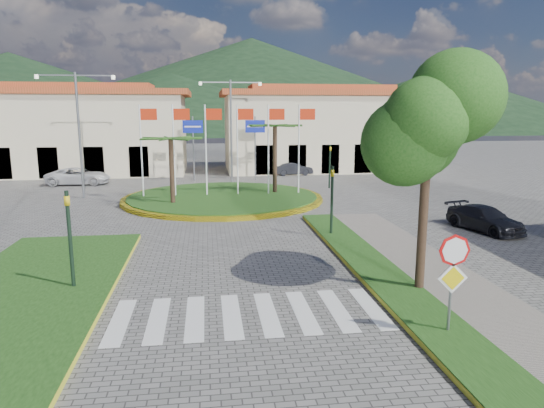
{
  "coord_description": "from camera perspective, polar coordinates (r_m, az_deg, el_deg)",
  "views": [
    {
      "loc": [
        -0.98,
        -8.62,
        5.53
      ],
      "look_at": [
        1.27,
        8.0,
        2.35
      ],
      "focal_mm": 32.0,
      "sensor_mm": 36.0,
      "label": 1
    }
  ],
  "objects": [
    {
      "name": "building_right",
      "position": [
        47.92,
        5.6,
        8.75
      ],
      "size": [
        19.08,
        9.54,
        8.05
      ],
      "color": "beige",
      "rests_on": "ground"
    },
    {
      "name": "traffic_light_left",
      "position": [
        16.1,
        -22.73,
        -2.98
      ],
      "size": [
        0.15,
        0.18,
        3.2
      ],
      "color": "black",
      "rests_on": "ground"
    },
    {
      "name": "sidewalk_right",
      "position": [
        13.83,
        24.1,
        -13.47
      ],
      "size": [
        4.0,
        28.0,
        0.15
      ],
      "primitive_type": "cube",
      "color": "gray",
      "rests_on": "ground"
    },
    {
      "name": "roundabout_island",
      "position": [
        31.1,
        -5.79,
        0.77
      ],
      "size": [
        12.7,
        12.7,
        6.0
      ],
      "color": "yellow",
      "rests_on": "ground"
    },
    {
      "name": "hill_far_west",
      "position": [
        158.22,
        -28.29,
        11.48
      ],
      "size": [
        140.0,
        140.0,
        22.0
      ],
      "primitive_type": "cone",
      "color": "black",
      "rests_on": "ground"
    },
    {
      "name": "car_dark_a",
      "position": [
        46.12,
        -15.57,
        4.18
      ],
      "size": [
        3.59,
        2.54,
        1.13
      ],
      "primitive_type": "imported",
      "rotation": [
        0.0,
        0.0,
        1.98
      ],
      "color": "black",
      "rests_on": "ground"
    },
    {
      "name": "white_van",
      "position": [
        40.43,
        -21.82,
        3.05
      ],
      "size": [
        4.75,
        2.22,
        1.32
      ],
      "primitive_type": "imported",
      "rotation": [
        0.0,
        0.0,
        1.56
      ],
      "color": "silver",
      "rests_on": "ground"
    },
    {
      "name": "crosswalk",
      "position": [
        13.81,
        -3.08,
        -12.85
      ],
      "size": [
        8.0,
        3.0,
        0.01
      ],
      "primitive_type": "cube",
      "color": "silver",
      "rests_on": "ground"
    },
    {
      "name": "hill_far_east",
      "position": [
        160.24,
        18.96,
        11.42
      ],
      "size": [
        120.0,
        120.0,
        18.0
      ],
      "primitive_type": "cone",
      "color": "black",
      "rests_on": "ground"
    },
    {
      "name": "street_lamp_west",
      "position": [
        33.6,
        -21.76,
        8.23
      ],
      "size": [
        4.8,
        0.16,
        8.0
      ],
      "color": "slate",
      "rests_on": "ground"
    },
    {
      "name": "building_left",
      "position": [
        48.43,
        -23.55,
        7.94
      ],
      "size": [
        23.32,
        9.54,
        8.05
      ],
      "color": "beige",
      "rests_on": "ground"
    },
    {
      "name": "verge_right",
      "position": [
        13.26,
        19.56,
        -14.13
      ],
      "size": [
        1.6,
        28.0,
        0.18
      ],
      "primitive_type": "cube",
      "color": "#1B4112",
      "rests_on": "ground"
    },
    {
      "name": "direction_sign_west",
      "position": [
        39.65,
        -9.27,
        7.72
      ],
      "size": [
        1.6,
        0.14,
        5.2
      ],
      "color": "slate",
      "rests_on": "ground"
    },
    {
      "name": "stop_sign",
      "position": [
        12.67,
        20.52,
        -7.12
      ],
      "size": [
        0.8,
        0.11,
        2.65
      ],
      "color": "slate",
      "rests_on": "ground"
    },
    {
      "name": "street_lamp_centre",
      "position": [
        38.68,
        -4.84,
        9.18
      ],
      "size": [
        4.8,
        0.16,
        8.0
      ],
      "color": "slate",
      "rests_on": "ground"
    },
    {
      "name": "ground",
      "position": [
        10.28,
        -1.11,
        -21.77
      ],
      "size": [
        160.0,
        160.0,
        0.0
      ],
      "primitive_type": "plane",
      "color": "#605E5B",
      "rests_on": "ground"
    },
    {
      "name": "direction_sign_east",
      "position": [
        39.84,
        -1.99,
        7.86
      ],
      "size": [
        1.6,
        0.14,
        5.2
      ],
      "color": "slate",
      "rests_on": "ground"
    },
    {
      "name": "car_side_right",
      "position": [
        25.0,
        23.76,
        -1.6
      ],
      "size": [
        2.62,
        4.28,
        1.16
      ],
      "primitive_type": "imported",
      "rotation": [
        0.0,
        0.0,
        0.27
      ],
      "color": "black",
      "rests_on": "ground"
    },
    {
      "name": "hill_near_back",
      "position": [
        138.93,
        -11.68,
        11.55
      ],
      "size": [
        110.0,
        110.0,
        16.0
      ],
      "primitive_type": "cone",
      "color": "black",
      "rests_on": "ground"
    },
    {
      "name": "hill_far_mid",
      "position": [
        169.64,
        -2.37,
        13.94
      ],
      "size": [
        180.0,
        180.0,
        30.0
      ],
      "primitive_type": "cone",
      "color": "black",
      "rests_on": "ground"
    },
    {
      "name": "median_left",
      "position": [
        16.54,
        -27.11,
        -9.68
      ],
      "size": [
        5.0,
        14.0,
        0.18
      ],
      "primitive_type": "cube",
      "color": "#1B4112",
      "rests_on": "ground"
    },
    {
      "name": "traffic_light_right",
      "position": [
        21.63,
        7.07,
        1.12
      ],
      "size": [
        0.15,
        0.18,
        3.2
      ],
      "color": "black",
      "rests_on": "ground"
    },
    {
      "name": "traffic_light_far",
      "position": [
        35.94,
        6.82,
        4.94
      ],
      "size": [
        0.18,
        0.15,
        3.2
      ],
      "color": "black",
      "rests_on": "ground"
    },
    {
      "name": "car_dark_b",
      "position": [
        43.37,
        2.5,
        4.17
      ],
      "size": [
        3.56,
        1.55,
        1.14
      ],
      "primitive_type": "imported",
      "rotation": [
        0.0,
        0.0,
        1.67
      ],
      "color": "black",
      "rests_on": "ground"
    },
    {
      "name": "deciduous_tree",
      "position": [
        15.08,
        17.95,
        8.89
      ],
      "size": [
        3.6,
        3.6,
        6.8
      ],
      "color": "black",
      "rests_on": "ground"
    }
  ]
}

